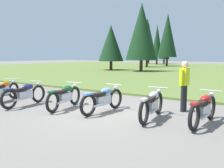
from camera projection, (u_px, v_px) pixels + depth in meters
The scene contains 9 objects.
ground_plane at pixel (102, 114), 7.68m from camera, with size 140.00×140.00×0.00m, color slate.
forest_treeline at pixel (215, 36), 32.30m from camera, with size 43.34×28.59×8.89m.
motorcycle_orange at pixel (3, 91), 9.76m from camera, with size 0.92×2.00×0.88m.
motorcycle_navy at pixel (25, 94), 8.91m from camera, with size 0.62×2.10×0.88m.
motorcycle_british_green at pixel (65, 96), 8.43m from camera, with size 0.73×2.07×0.88m.
motorcycle_sky_blue at pixel (103, 99), 7.88m from camera, with size 0.62×2.10×0.88m.
motorcycle_silver at pixel (152, 104), 7.03m from camera, with size 0.63×2.10×0.88m.
motorcycle_red at pixel (204, 109), 6.43m from camera, with size 0.62×2.10×0.88m.
rider_near_row_end at pixel (184, 83), 7.92m from camera, with size 0.24×0.55×1.67m.
Camera 1 is at (4.48, -6.05, 1.85)m, focal length 38.64 mm.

